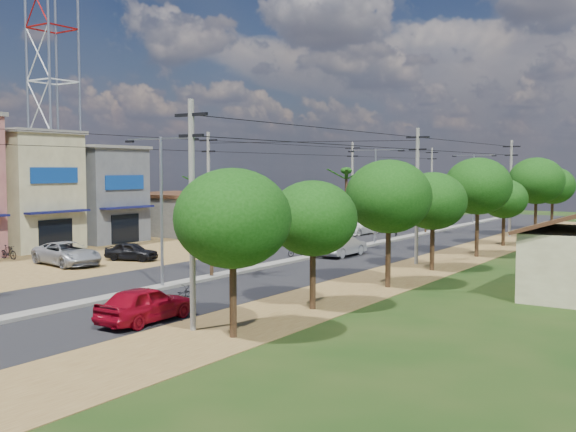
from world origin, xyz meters
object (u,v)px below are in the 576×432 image
Objects in this scene: car_silver_mid at (343,246)px; car_white_far at (360,227)px; moto_rider_east at (182,296)px; car_red_near at (145,305)px; car_parked_dark at (132,252)px; car_parked_silver at (67,254)px.

car_white_far is at bearing -67.28° from car_silver_mid.
moto_rider_east is (8.66, -34.45, -0.30)m from car_white_far.
car_red_near is 39.38m from car_white_far.
car_red_near is at bearing -148.78° from car_parked_dark.
car_silver_mid reaches higher than car_parked_silver.
car_parked_silver is 4.34m from car_parked_dark.
moto_rider_east is (13.17, -9.24, -0.21)m from car_parked_dark.
car_silver_mid is 19.40m from moto_rider_east.
car_parked_dark is at bearing -92.78° from car_white_far.
car_silver_mid is 0.95× the size of car_white_far.
moto_rider_east is at bearing -142.25° from car_parked_dark.
car_parked_dark reaches higher than moto_rider_east.
car_silver_mid is 18.96m from car_parked_silver.
car_white_far is at bearing -27.31° from car_parked_dark.
car_red_near is 0.95× the size of car_silver_mid.
car_parked_dark is (1.82, 3.93, -0.14)m from car_parked_silver.
car_red_near reaches higher than car_white_far.
car_parked_dark is at bearing -15.93° from car_parked_silver.
car_red_near reaches higher than moto_rider_east.
moto_rider_east is (14.99, -5.31, -0.35)m from car_parked_silver.
car_parked_silver is at bearing 46.98° from car_silver_mid.
car_parked_dark is 2.34× the size of moto_rider_east.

